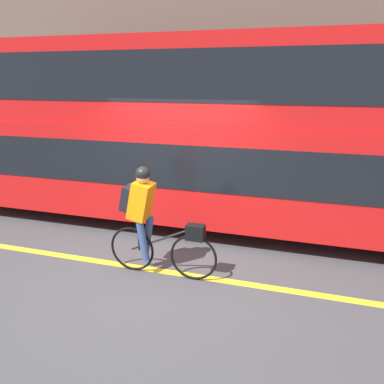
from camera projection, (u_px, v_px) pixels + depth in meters
The scene contains 7 objects.
ground_plane at pixel (160, 268), 5.80m from camera, with size 80.00×80.00×0.00m, color #424244.
road_center_line at pixel (158, 270), 5.72m from camera, with size 50.00×0.14×0.01m, color yellow.
sidewalk_curb at pixel (226, 183), 10.19m from camera, with size 60.00×2.32×0.14m.
building_facade at pixel (240, 1), 10.00m from camera, with size 60.00×0.30×9.62m.
bus at pixel (225, 126), 7.07m from camera, with size 11.66×2.45×3.51m.
cyclist_on_bike at pixel (150, 218), 5.40m from camera, with size 1.67×0.32×1.64m.
street_sign_post at pixel (59, 122), 11.03m from camera, with size 0.36×0.09×2.61m.
Camera 1 is at (1.99, -4.83, 2.82)m, focal length 35.00 mm.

